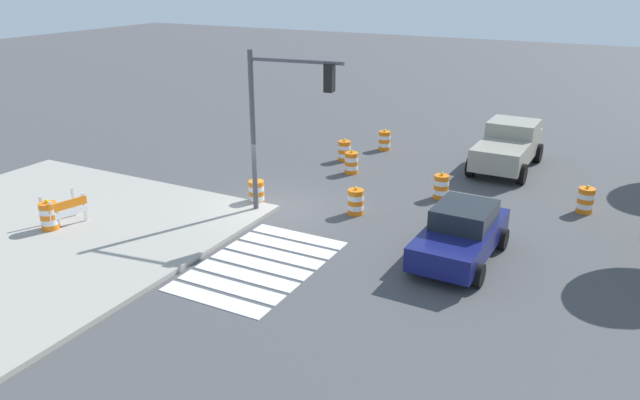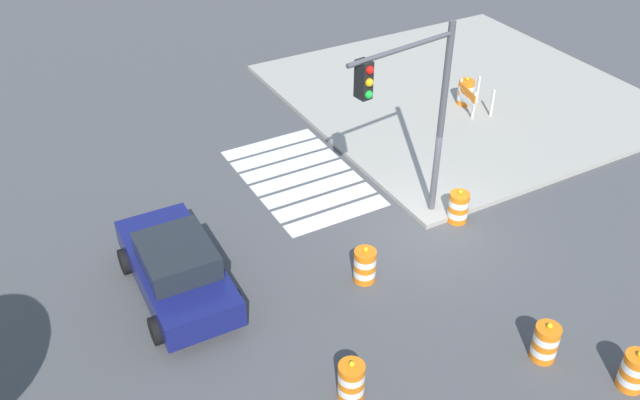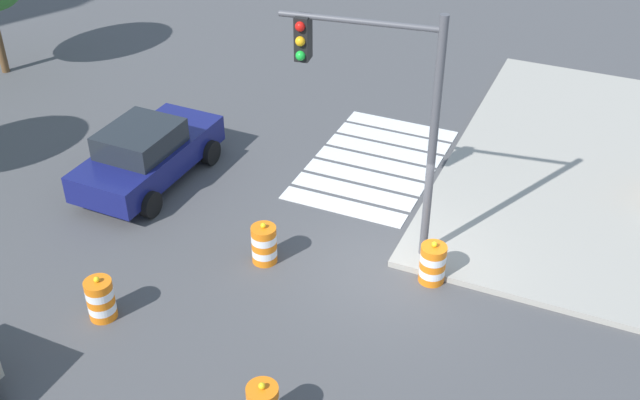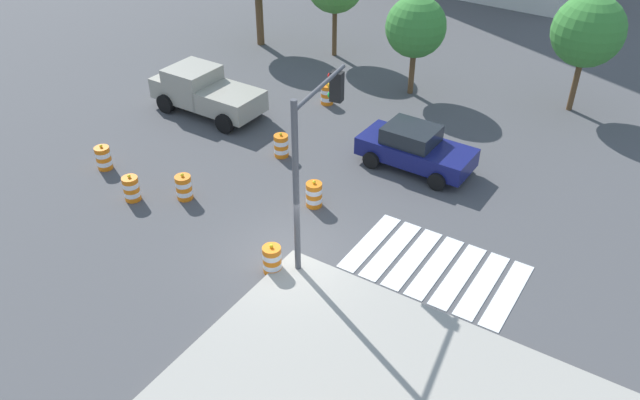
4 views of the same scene
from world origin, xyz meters
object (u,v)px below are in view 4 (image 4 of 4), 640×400
(traffic_barrel_opposite_curb, at_px, (314,194))
(street_tree_streetside_near, at_px, (588,31))
(traffic_barrel_crosswalk_end, at_px, (131,189))
(traffic_barrel_lane_center, at_px, (281,146))
(street_tree_streetside_mid, at_px, (416,27))
(traffic_barrel_median_near, at_px, (104,158))
(traffic_light_pole, at_px, (313,141))
(pickup_truck, at_px, (203,91))
(traffic_barrel_median_far, at_px, (272,259))
(sports_car, at_px, (415,148))
(traffic_barrel_far_curb, at_px, (327,94))
(traffic_barrel_near_corner, at_px, (184,187))

(traffic_barrel_opposite_curb, bearing_deg, street_tree_streetside_near, 66.19)
(traffic_barrel_crosswalk_end, height_order, street_tree_streetside_near, street_tree_streetside_near)
(traffic_barrel_crosswalk_end, xyz_separation_m, traffic_barrel_lane_center, (2.63, 5.28, 0.00))
(street_tree_streetside_mid, bearing_deg, traffic_barrel_median_near, -118.61)
(traffic_light_pole, xyz_separation_m, street_tree_streetside_near, (4.15, 14.47, -0.34))
(pickup_truck, relative_size, street_tree_streetside_near, 1.02)
(traffic_barrel_crosswalk_end, height_order, traffic_barrel_median_far, same)
(pickup_truck, relative_size, traffic_barrel_median_near, 5.08)
(street_tree_streetside_near, bearing_deg, sports_car, -114.35)
(traffic_barrel_median_far, distance_m, traffic_light_pole, 3.81)
(traffic_barrel_far_curb, bearing_deg, traffic_barrel_median_near, -113.80)
(traffic_barrel_crosswalk_end, distance_m, traffic_barrel_median_near, 2.62)
(traffic_barrel_crosswalk_end, bearing_deg, traffic_barrel_opposite_curb, 29.29)
(traffic_barrel_median_near, relative_size, traffic_light_pole, 0.19)
(traffic_barrel_lane_center, distance_m, traffic_barrel_opposite_curb, 3.64)
(traffic_barrel_lane_center, bearing_deg, street_tree_streetside_near, 50.65)
(pickup_truck, xyz_separation_m, traffic_barrel_near_corner, (3.97, -5.61, -0.52))
(traffic_barrel_median_far, height_order, traffic_barrel_far_curb, same)
(traffic_barrel_opposite_curb, relative_size, street_tree_streetside_near, 0.20)
(traffic_barrel_lane_center, bearing_deg, pickup_truck, 165.01)
(traffic_barrel_crosswalk_end, relative_size, traffic_barrel_median_near, 1.00)
(street_tree_streetside_near, height_order, street_tree_streetside_mid, street_tree_streetside_near)
(sports_car, bearing_deg, traffic_barrel_median_far, -96.74)
(traffic_barrel_median_far, bearing_deg, traffic_barrel_median_near, 171.14)
(sports_car, bearing_deg, pickup_truck, -176.06)
(sports_car, distance_m, street_tree_streetside_near, 9.43)
(traffic_barrel_lane_center, relative_size, street_tree_streetside_near, 0.20)
(traffic_barrel_near_corner, xyz_separation_m, traffic_barrel_opposite_curb, (4.07, 2.08, 0.00))
(traffic_barrel_median_far, distance_m, street_tree_streetside_near, 16.95)
(traffic_barrel_lane_center, height_order, street_tree_streetside_near, street_tree_streetside_near)
(traffic_barrel_median_far, bearing_deg, traffic_light_pole, 72.35)
(sports_car, bearing_deg, street_tree_streetside_mid, 116.82)
(traffic_light_pole, bearing_deg, traffic_barrel_opposite_curb, 122.97)
(traffic_barrel_near_corner, distance_m, traffic_barrel_lane_center, 4.39)
(street_tree_streetside_mid, bearing_deg, traffic_barrel_near_corner, -102.91)
(sports_car, height_order, traffic_barrel_median_far, sports_car)
(sports_car, bearing_deg, traffic_light_pole, -93.96)
(sports_car, relative_size, street_tree_streetside_near, 0.85)
(traffic_barrel_near_corner, distance_m, traffic_barrel_far_curb, 9.17)
(street_tree_streetside_mid, bearing_deg, traffic_light_pole, -78.04)
(traffic_barrel_lane_center, bearing_deg, traffic_barrel_near_corner, -105.06)
(traffic_barrel_near_corner, relative_size, traffic_light_pole, 0.19)
(traffic_barrel_near_corner, distance_m, traffic_barrel_crosswalk_end, 1.82)
(traffic_light_pole, bearing_deg, pickup_truck, 149.24)
(traffic_barrel_lane_center, bearing_deg, traffic_light_pole, -44.66)
(pickup_truck, xyz_separation_m, traffic_barrel_median_far, (8.89, -7.11, -0.52))
(traffic_barrel_near_corner, xyz_separation_m, traffic_barrel_median_far, (4.92, -1.50, 0.00))
(traffic_barrel_median_near, bearing_deg, traffic_barrel_opposite_curb, 15.34)
(pickup_truck, height_order, traffic_barrel_crosswalk_end, pickup_truck)
(traffic_barrel_median_near, bearing_deg, traffic_barrel_crosswalk_end, -20.55)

